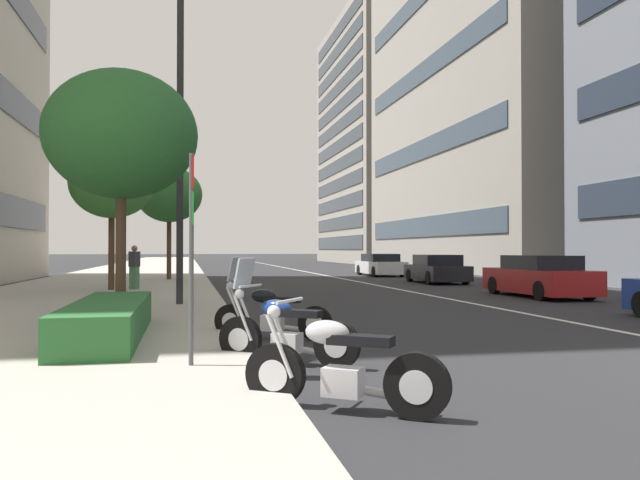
% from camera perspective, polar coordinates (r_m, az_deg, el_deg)
% --- Properties ---
extents(sidewalk_right_plaza, '(160.00, 8.15, 0.15)m').
position_cam_1_polar(sidewalk_right_plaza, '(36.48, -16.72, -3.19)').
color(sidewalk_right_plaza, '#A39E93').
rests_on(sidewalk_right_plaza, ground).
extents(lane_centre_stripe, '(110.00, 0.16, 0.01)m').
position_cam_1_polar(lane_centre_stripe, '(42.16, -0.63, -3.00)').
color(lane_centre_stripe, silver).
rests_on(lane_centre_stripe, ground).
extents(motorcycle_under_tarp, '(1.28, 1.82, 1.10)m').
position_cam_1_polar(motorcycle_under_tarp, '(6.35, 1.92, -11.62)').
color(motorcycle_under_tarp, black).
rests_on(motorcycle_under_tarp, ground).
extents(motorcycle_far_end_row, '(1.32, 1.81, 1.48)m').
position_cam_1_polar(motorcycle_far_end_row, '(8.85, -3.21, -8.38)').
color(motorcycle_far_end_row, black).
rests_on(motorcycle_far_end_row, ground).
extents(motorcycle_second_in_row, '(1.08, 2.02, 1.46)m').
position_cam_1_polar(motorcycle_second_in_row, '(11.39, -4.53, -6.73)').
color(motorcycle_second_in_row, black).
rests_on(motorcycle_second_in_row, ground).
extents(car_following_behind, '(4.67, 1.92, 1.39)m').
position_cam_1_polar(car_following_behind, '(22.48, 19.16, -3.18)').
color(car_following_behind, maroon).
rests_on(car_following_behind, ground).
extents(car_approaching_light, '(4.48, 2.08, 1.34)m').
position_cam_1_polar(car_approaching_light, '(30.43, 10.47, -2.65)').
color(car_approaching_light, black).
rests_on(car_approaching_light, ground).
extents(car_lead_in_lane, '(4.70, 1.94, 1.32)m').
position_cam_1_polar(car_lead_in_lane, '(38.13, 5.45, -2.28)').
color(car_lead_in_lane, silver).
rests_on(car_lead_in_lane, ground).
extents(parking_sign_by_curb, '(0.32, 0.06, 2.66)m').
position_cam_1_polar(parking_sign_by_curb, '(8.10, -11.48, 0.69)').
color(parking_sign_by_curb, '#47494C').
rests_on(parking_sign_by_curb, sidewalk_right_plaza).
extents(street_lamp_with_banners, '(1.26, 2.63, 8.90)m').
position_cam_1_polar(street_lamp_with_banners, '(17.58, -11.30, 11.66)').
color(street_lamp_with_banners, '#232326').
rests_on(street_lamp_with_banners, sidewalk_right_plaza).
extents(clipped_hedge_bed, '(5.00, 1.10, 0.59)m').
position_cam_1_polar(clipped_hedge_bed, '(11.07, -18.52, -6.80)').
color(clipped_hedge_bed, '#28602D').
rests_on(clipped_hedge_bed, sidewalk_right_plaza).
extents(street_tree_mid_sidewalk, '(3.22, 3.22, 5.27)m').
position_cam_1_polar(street_tree_mid_sidewalk, '(14.30, -17.48, 9.00)').
color(street_tree_mid_sidewalk, '#473323').
rests_on(street_tree_mid_sidewalk, sidewalk_right_plaza).
extents(street_tree_far_plaza, '(2.98, 2.98, 5.10)m').
position_cam_1_polar(street_tree_far_plaza, '(24.02, -18.26, 4.87)').
color(street_tree_far_plaza, '#473323').
rests_on(street_tree_far_plaza, sidewalk_right_plaza).
extents(street_tree_by_lamp_post, '(3.15, 3.15, 5.42)m').
position_cam_1_polar(street_tree_by_lamp_post, '(31.30, -13.44, 3.99)').
color(street_tree_by_lamp_post, '#473323').
rests_on(street_tree_by_lamp_post, sidewalk_right_plaza).
extents(pedestrian_on_plaza, '(0.47, 0.40, 1.59)m').
position_cam_1_polar(pedestrian_on_plaza, '(23.91, -16.39, -2.37)').
color(pedestrian_on_plaza, '#3F724C').
rests_on(pedestrian_on_plaza, sidewalk_right_plaza).
extents(office_tower_near_left, '(27.91, 15.11, 40.97)m').
position_cam_1_polar(office_tower_near_left, '(54.51, 17.23, 19.48)').
color(office_tower_near_left, gray).
rests_on(office_tower_near_left, ground).
extents(office_tower_mid_left, '(24.22, 18.74, 29.16)m').
position_cam_1_polar(office_tower_mid_left, '(78.38, 8.33, 8.72)').
color(office_tower_mid_left, gray).
rests_on(office_tower_mid_left, ground).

